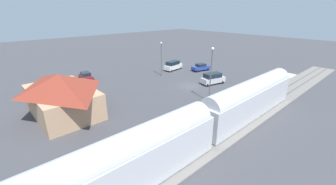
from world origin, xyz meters
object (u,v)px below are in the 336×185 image
Objects in this scene: station_building at (62,94)px; sedan_blue at (201,67)px; sedan_maroon at (86,76)px; light_pole_near_platform at (211,69)px; suv_white at (173,65)px; light_pole_lot_center at (161,55)px; suv_silver at (213,78)px; pedestrian_on_platform at (247,89)px; passenger_train at (204,121)px.

sedan_blue is at bearing -86.66° from station_building.
sedan_maroon is 26.69m from light_pole_near_platform.
light_pole_lot_center is at bearing 108.98° from suv_white.
suv_white and suv_silver have the same top height.
suv_white is 20.77m from light_pole_near_platform.
suv_white is 0.59× the size of light_pole_near_platform.
light_pole_lot_center is (16.26, -3.94, -0.66)m from light_pole_near_platform.
station_building is 1.43× the size of light_pole_near_platform.
light_pole_lot_center reaches higher than pedestrian_on_platform.
suv_silver is at bearing -161.45° from light_pole_lot_center.
suv_silver reaches higher than pedestrian_on_platform.
light_pole_near_platform is (6.80, -9.98, 2.53)m from passenger_train.
suv_silver is at bearing -103.26° from station_building.
station_building is 15.83m from sedan_maroon.
suv_silver reaches higher than sedan_blue.
station_building is 23.16m from light_pole_lot_center.
sedan_blue is at bearing -46.61° from light_pole_near_platform.
station_building is at bearing 146.79° from sedan_maroon.
passenger_train is 5.15× the size of light_pole_lot_center.
pedestrian_on_platform is 0.37× the size of sedan_maroon.
light_pole_near_platform reaches higher than suv_silver.
station_building is 7.30× the size of pedestrian_on_platform.
light_pole_lot_center reaches higher than passenger_train.
sedan_maroon is 16.56m from light_pole_lot_center.
station_building is 28.91m from pedestrian_on_platform.
suv_silver is at bearing 173.23° from suv_white.
sedan_blue is (-5.00, -4.59, -0.27)m from suv_white.
passenger_train is at bearing -179.94° from sedan_maroon.
passenger_train is 27.00m from light_pole_lot_center.
light_pole_lot_center reaches higher than suv_white.
sedan_blue is at bearing -37.19° from suv_silver.
station_building is 2.60× the size of sedan_blue.
pedestrian_on_platform is at bearing -148.87° from sedan_maroon.
suv_silver is (11.80, -17.69, -1.71)m from passenger_train.
suv_white is 0.68× the size of light_pole_lot_center.
sedan_blue is at bearing -50.14° from passenger_train.
station_building is (18.00, 8.62, 0.15)m from passenger_train.
sedan_maroon is at bearing -33.21° from station_building.
sedan_blue is 0.55× the size of light_pole_near_platform.
light_pole_near_platform reaches higher than station_building.
passenger_train is 12.34m from light_pole_near_platform.
light_pole_near_platform is 16.74m from light_pole_lot_center.
station_building reaches higher than suv_white.
pedestrian_on_platform is 0.33× the size of suv_silver.
pedestrian_on_platform is 31.95m from sedan_maroon.
suv_silver is 0.70× the size of light_pole_lot_center.
light_pole_near_platform reaches higher than light_pole_lot_center.
light_pole_lot_center is (-8.06, -13.94, 3.85)m from sedan_maroon.
passenger_train is at bearing 148.90° from light_pole_lot_center.
light_pole_near_platform is at bearing -157.63° from sedan_maroon.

